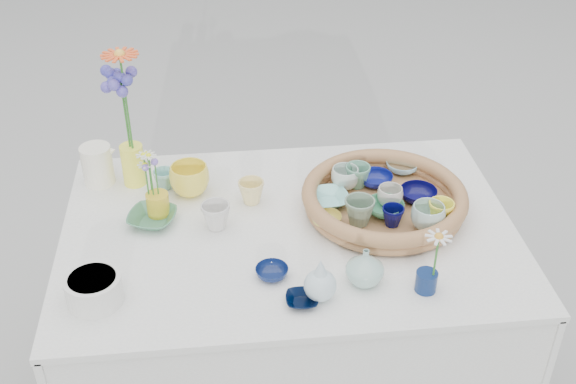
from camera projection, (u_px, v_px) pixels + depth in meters
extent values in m
imported|color=navy|center=(376.00, 180.00, 2.16)|extent=(0.12, 0.12, 0.03)
imported|color=#070640|center=(418.00, 195.00, 2.09)|extent=(0.11, 0.11, 0.03)
imported|color=#FFEC3D|center=(441.00, 212.00, 1.99)|extent=(0.08, 0.08, 0.07)
imported|color=#3D865D|center=(385.00, 208.00, 2.03)|extent=(0.13, 0.13, 0.03)
imported|color=slate|center=(359.00, 212.00, 1.98)|extent=(0.11, 0.11, 0.08)
imported|color=#86D5CF|center=(328.00, 199.00, 2.07)|extent=(0.13, 0.13, 0.03)
imported|color=silver|center=(345.00, 178.00, 2.13)|extent=(0.11, 0.11, 0.07)
imported|color=beige|center=(390.00, 196.00, 2.06)|extent=(0.10, 0.10, 0.06)
imported|color=#96D6F4|center=(402.00, 166.00, 2.22)|extent=(0.11, 0.11, 0.03)
imported|color=#05063D|center=(393.00, 216.00, 1.98)|extent=(0.07, 0.07, 0.06)
imported|color=#D7C94D|center=(326.00, 220.00, 1.99)|extent=(0.10, 0.10, 0.03)
imported|color=#9FC2BE|center=(428.00, 217.00, 1.96)|extent=(0.11, 0.11, 0.07)
imported|color=#5C9579|center=(358.00, 176.00, 2.14)|extent=(0.09, 0.09, 0.07)
imported|color=yellow|center=(190.00, 180.00, 2.13)|extent=(0.15, 0.15, 0.09)
imported|color=#F2DC8A|center=(251.00, 192.00, 2.10)|extent=(0.08, 0.08, 0.07)
imported|color=#437E5C|center=(152.00, 218.00, 2.02)|extent=(0.17, 0.17, 0.03)
imported|color=silver|center=(216.00, 216.00, 1.99)|extent=(0.10, 0.10, 0.08)
imported|color=#0C1A4A|center=(272.00, 272.00, 1.83)|extent=(0.11, 0.11, 0.03)
imported|color=#84C4BF|center=(164.00, 179.00, 2.16)|extent=(0.08, 0.08, 0.06)
imported|color=black|center=(302.00, 300.00, 1.75)|extent=(0.09, 0.09, 0.02)
imported|color=#94BAAE|center=(365.00, 267.00, 1.80)|extent=(0.11, 0.11, 0.10)
cylinder|color=#0E2250|center=(426.00, 281.00, 1.78)|extent=(0.07, 0.07, 0.05)
cylinder|color=#FFFA44|center=(133.00, 165.00, 2.17)|extent=(0.08, 0.08, 0.13)
cylinder|color=gold|center=(158.00, 204.00, 2.05)|extent=(0.07, 0.07, 0.07)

